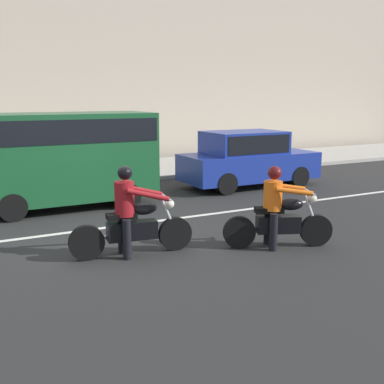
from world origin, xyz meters
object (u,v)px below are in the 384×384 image
at_px(motorcycle_with_rider_crimson, 131,219).
at_px(parked_van_forest_green, 63,154).
at_px(motorcycle_with_rider_orange_stripe, 278,214).
at_px(pedestrian_bystander, 4,148).
at_px(parked_sedan_cobalt_blue, 247,158).

relative_size(motorcycle_with_rider_crimson, parked_van_forest_green, 0.50).
height_order(motorcycle_with_rider_orange_stripe, parked_van_forest_green, parked_van_forest_green).
height_order(parked_van_forest_green, pedestrian_bystander, parked_van_forest_green).
bearing_deg(parked_van_forest_green, motorcycle_with_rider_crimson, -87.65).
height_order(motorcycle_with_rider_crimson, parked_sedan_cobalt_blue, parked_sedan_cobalt_blue).
xyz_separation_m(parked_sedan_cobalt_blue, parked_van_forest_green, (-5.67, -0.20, 0.49)).
distance_m(motorcycle_with_rider_orange_stripe, parked_sedan_cobalt_blue, 6.09).
distance_m(parked_sedan_cobalt_blue, pedestrian_bystander, 7.85).
distance_m(parked_sedan_cobalt_blue, parked_van_forest_green, 5.70).
bearing_deg(pedestrian_bystander, motorcycle_with_rider_orange_stripe, -69.48).
xyz_separation_m(motorcycle_with_rider_orange_stripe, parked_sedan_cobalt_blue, (2.93, 5.33, 0.25)).
xyz_separation_m(parked_van_forest_green, pedestrian_bystander, (-0.87, 4.53, -0.24)).
relative_size(parked_van_forest_green, pedestrian_bystander, 2.62).
xyz_separation_m(motorcycle_with_rider_orange_stripe, pedestrian_bystander, (-3.62, 9.66, 0.49)).
xyz_separation_m(motorcycle_with_rider_crimson, parked_van_forest_green, (-0.18, 4.30, 0.71)).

